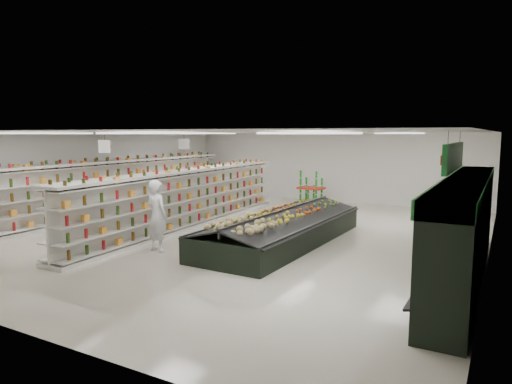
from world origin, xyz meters
The scene contains 15 objects.
floor centered at (0.00, 0.00, 0.00)m, with size 16.00×16.00×0.00m, color beige.
ceiling centered at (0.00, 0.00, 3.20)m, with size 14.00×16.00×0.02m, color white.
wall_back centered at (0.00, 8.00, 1.60)m, with size 14.00×0.02×3.20m, color white.
wall_left centered at (-7.00, 0.00, 1.60)m, with size 0.02×16.00×3.20m, color white.
wall_right centered at (7.00, 0.00, 1.60)m, with size 0.02×16.00×3.20m, color white.
produce_wall_case centered at (6.53, -1.50, 1.24)m, with size 0.93×8.00×2.20m.
aisle_sign_near centered at (-3.80, -2.00, 2.75)m, with size 0.52×0.06×0.75m.
aisle_sign_far centered at (-3.80, 2.00, 2.75)m, with size 0.52×0.06×0.75m.
hortifruti_banner centered at (6.25, -1.50, 2.65)m, with size 0.12×3.20×0.95m.
gondola_left centered at (-6.11, 0.78, 0.98)m, with size 0.99×12.31×2.13m.
gondola_center centered at (-2.13, 0.03, 0.90)m, with size 1.36×11.32×1.96m.
produce_island centered at (1.68, -0.50, 0.45)m, with size 2.55×6.65×0.98m.
soda_endcap centered at (-0.32, 6.60, 0.68)m, with size 1.17×0.86×1.40m.
shopper_main centered at (-0.86, -3.01, 0.97)m, with size 0.71×0.46×1.93m, color silver.
shopper_background centered at (-4.11, 5.00, 0.83)m, with size 0.81×0.50×1.66m, color tan.
Camera 1 is at (7.29, -12.25, 3.15)m, focal length 32.00 mm.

